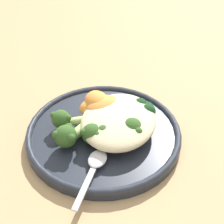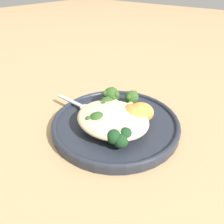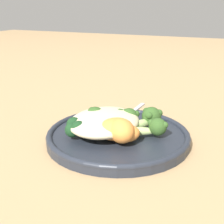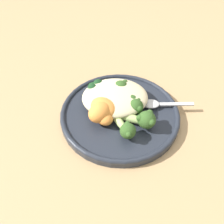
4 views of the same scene
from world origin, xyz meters
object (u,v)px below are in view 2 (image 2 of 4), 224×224
broccoli_stalk_0 (131,101)px  spoon (84,107)px  broccoli_stalk_3 (108,111)px  sweet_potato_chunk_2 (139,112)px  broccoli_stalk_2 (110,107)px  plate (116,123)px  sweet_potato_chunk_1 (133,115)px  sweet_potato_chunk_0 (140,113)px  broccoli_stalk_4 (104,120)px  quinoa_mound (112,119)px  kale_tuft (119,136)px  broccoli_stalk_5 (112,127)px  broccoli_stalk_1 (114,98)px

broccoli_stalk_0 → spoon: size_ratio=0.81×
broccoli_stalk_3 → sweet_potato_chunk_2: bearing=-178.7°
broccoli_stalk_0 → broccoli_stalk_2: size_ratio=1.12×
plate → sweet_potato_chunk_2: 0.06m
sweet_potato_chunk_1 → sweet_potato_chunk_0: bearing=-116.4°
broccoli_stalk_2 → sweet_potato_chunk_0: bearing=-178.6°
broccoli_stalk_3 → broccoli_stalk_4: broccoli_stalk_4 is taller
broccoli_stalk_4 → broccoli_stalk_3: bearing=-137.5°
plate → spoon: size_ratio=2.24×
broccoli_stalk_0 → sweet_potato_chunk_1: 0.07m
quinoa_mound → kale_tuft: 0.05m
quinoa_mound → sweet_potato_chunk_0: 0.06m
broccoli_stalk_2 → sweet_potato_chunk_2: bearing=-170.3°
broccoli_stalk_2 → spoon: bearing=9.9°
sweet_potato_chunk_2 → spoon: (0.12, 0.05, -0.01)m
broccoli_stalk_0 → broccoli_stalk_3: bearing=143.0°
broccoli_stalk_0 → sweet_potato_chunk_1: bearing=-166.1°
kale_tuft → spoon: kale_tuft is taller
sweet_potato_chunk_0 → sweet_potato_chunk_1: (0.01, 0.01, -0.00)m
sweet_potato_chunk_1 → quinoa_mound: bearing=52.6°
quinoa_mound → broccoli_stalk_5: size_ratio=1.43×
sweet_potato_chunk_0 → plate: bearing=29.7°
broccoli_stalk_4 → kale_tuft: size_ratio=2.19×
quinoa_mound → broccoli_stalk_2: (0.03, -0.04, -0.00)m
broccoli_stalk_0 → broccoli_stalk_3: 0.07m
broccoli_stalk_5 → broccoli_stalk_4: bearing=-103.1°
broccoli_stalk_2 → spoon: broccoli_stalk_2 is taller
broccoli_stalk_2 → sweet_potato_chunk_2: 0.07m
sweet_potato_chunk_0 → spoon: size_ratio=0.46×
quinoa_mound → broccoli_stalk_4: 0.02m
broccoli_stalk_0 → broccoli_stalk_4: 0.10m
quinoa_mound → broccoli_stalk_0: bearing=-80.5°
broccoli_stalk_2 → broccoli_stalk_3: size_ratio=1.13×
broccoli_stalk_0 → broccoli_stalk_5: (-0.03, 0.10, -0.00)m
broccoli_stalk_1 → broccoli_stalk_3: (-0.02, 0.05, -0.00)m
broccoli_stalk_4 → sweet_potato_chunk_2: (-0.04, -0.07, -0.00)m
plate → broccoli_stalk_2: bearing=-24.1°
broccoli_stalk_2 → sweet_potato_chunk_2: size_ratio=1.96×
quinoa_mound → sweet_potato_chunk_1: 0.04m
plate → broccoli_stalk_5: broccoli_stalk_5 is taller
kale_tuft → broccoli_stalk_3: bearing=-38.0°
sweet_potato_chunk_2 → kale_tuft: size_ratio=0.92×
broccoli_stalk_4 → kale_tuft: broccoli_stalk_4 is taller
plate → broccoli_stalk_4: size_ratio=2.56×
quinoa_mound → sweet_potato_chunk_2: quinoa_mound is taller
broccoli_stalk_0 → kale_tuft: size_ratio=2.02×
kale_tuft → spoon: 0.15m
sweet_potato_chunk_1 → kale_tuft: sweet_potato_chunk_1 is taller
broccoli_stalk_4 → kale_tuft: (-0.05, 0.02, -0.00)m
broccoli_stalk_3 → sweet_potato_chunk_0: size_ratio=1.39×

